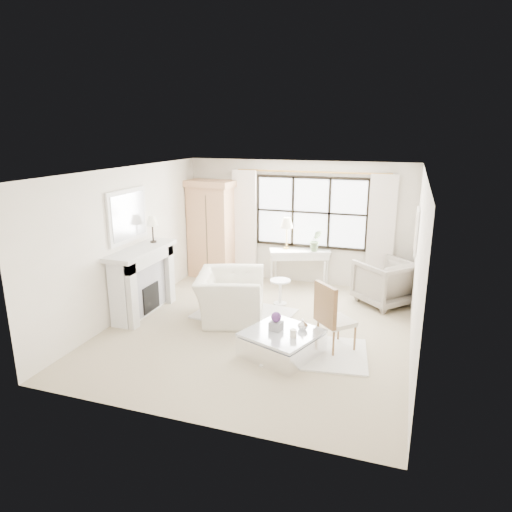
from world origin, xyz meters
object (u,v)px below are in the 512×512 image
at_px(armoire, 212,228).
at_px(console_table, 299,267).
at_px(club_armchair, 230,296).
at_px(coffee_table, 282,343).

distance_m(armoire, console_table, 2.20).
bearing_deg(armoire, club_armchair, -52.25).
bearing_deg(armoire, console_table, 7.39).
distance_m(armoire, coffee_table, 4.27).
relative_size(armoire, console_table, 1.63).
xyz_separation_m(armoire, club_armchair, (1.32, -2.21, -0.71)).
bearing_deg(club_armchair, coffee_table, -145.16).
height_order(armoire, coffee_table, armoire).
height_order(console_table, club_armchair, club_armchair).
bearing_deg(club_armchair, armoire, 15.37).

